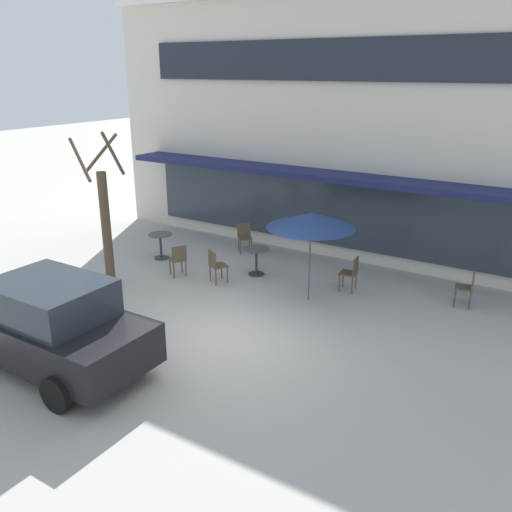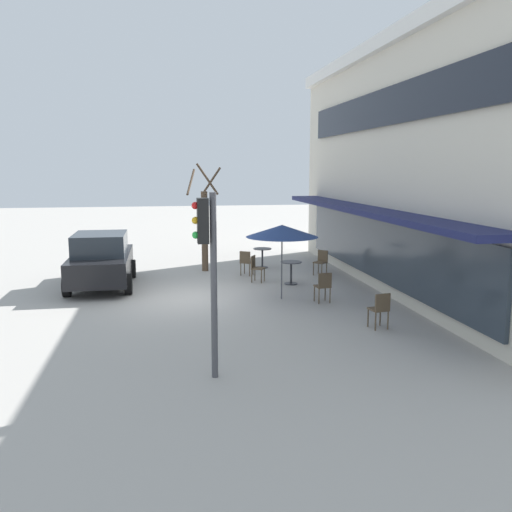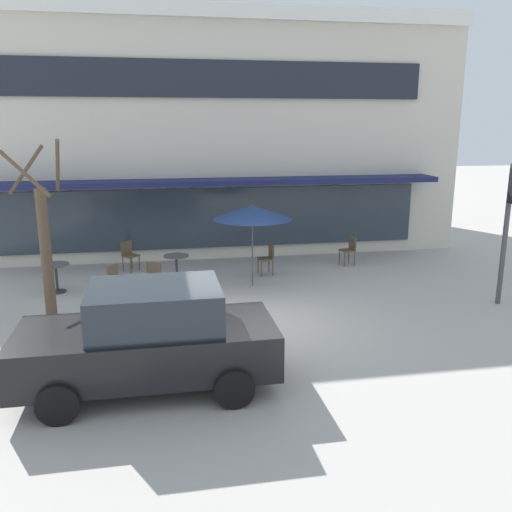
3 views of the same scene
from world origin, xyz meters
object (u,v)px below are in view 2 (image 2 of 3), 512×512
(cafe_table_streetside, at_px, (262,255))
(cafe_chair_2, at_px, (380,308))
(patio_umbrella_green_folded, at_px, (282,231))
(street_tree, at_px, (204,225))
(cafe_chair_0, at_px, (246,261))
(cafe_chair_3, at_px, (256,267))
(cafe_table_near_wall, at_px, (291,269))
(traffic_light_pole, at_px, (208,255))
(cafe_chair_1, at_px, (321,261))
(cafe_chair_4, at_px, (323,285))
(parked_sedan, at_px, (101,260))

(cafe_table_streetside, bearing_deg, cafe_chair_2, 8.71)
(patio_umbrella_green_folded, height_order, street_tree, street_tree)
(cafe_chair_0, relative_size, cafe_chair_3, 1.00)
(cafe_table_near_wall, distance_m, street_tree, 4.08)
(patio_umbrella_green_folded, relative_size, street_tree, 0.55)
(cafe_table_streetside, distance_m, traffic_light_pole, 11.34)
(cafe_chair_1, height_order, traffic_light_pole, traffic_light_pole)
(cafe_chair_2, distance_m, traffic_light_pole, 5.19)
(cafe_table_near_wall, height_order, patio_umbrella_green_folded, patio_umbrella_green_folded)
(cafe_chair_4, bearing_deg, cafe_chair_1, 164.23)
(cafe_table_streetside, distance_m, cafe_chair_4, 5.80)
(cafe_table_near_wall, xyz_separation_m, cafe_chair_4, (2.64, 0.32, 0.01))
(cafe_chair_1, xyz_separation_m, traffic_light_pole, (9.03, -4.82, 1.77))
(cafe_chair_0, distance_m, cafe_chair_4, 4.62)
(parked_sedan, bearing_deg, cafe_chair_0, 102.02)
(cafe_chair_0, bearing_deg, cafe_chair_3, 8.05)
(cafe_table_near_wall, height_order, cafe_chair_2, cafe_chair_2)
(parked_sedan, bearing_deg, cafe_table_near_wall, 83.85)
(patio_umbrella_green_folded, distance_m, cafe_chair_1, 4.28)
(cafe_table_near_wall, distance_m, cafe_chair_1, 1.97)
(patio_umbrella_green_folded, relative_size, cafe_chair_1, 2.47)
(traffic_light_pole, bearing_deg, patio_umbrella_green_folded, 155.28)
(cafe_table_near_wall, bearing_deg, cafe_table_streetside, -172.82)
(cafe_table_streetside, distance_m, cafe_chair_2, 8.56)
(cafe_chair_1, xyz_separation_m, parked_sedan, (0.69, -7.59, 0.35))
(cafe_chair_1, distance_m, cafe_chair_2, 6.71)
(cafe_chair_0, distance_m, parked_sedan, 5.03)
(cafe_chair_2, height_order, cafe_chair_3, same)
(cafe_table_near_wall, bearing_deg, traffic_light_pole, -23.73)
(cafe_chair_0, relative_size, traffic_light_pole, 0.26)
(patio_umbrella_green_folded, bearing_deg, cafe_table_near_wall, 159.14)
(cafe_chair_1, bearing_deg, parked_sedan, -84.84)
(cafe_table_streetside, height_order, cafe_chair_2, cafe_chair_2)
(cafe_table_streetside, xyz_separation_m, street_tree, (0.25, -2.24, 1.21))
(cafe_chair_2, distance_m, street_tree, 9.02)
(patio_umbrella_green_folded, bearing_deg, cafe_chair_1, 146.63)
(cafe_chair_3, height_order, street_tree, street_tree)
(patio_umbrella_green_folded, height_order, cafe_chair_3, patio_umbrella_green_folded)
(cafe_chair_2, relative_size, parked_sedan, 0.21)
(cafe_chair_3, bearing_deg, cafe_chair_4, 23.60)
(cafe_chair_0, relative_size, street_tree, 0.22)
(cafe_table_streetside, relative_size, parked_sedan, 0.18)
(cafe_table_streetside, bearing_deg, patio_umbrella_green_folded, -4.13)
(street_tree, relative_size, traffic_light_pole, 1.18)
(patio_umbrella_green_folded, xyz_separation_m, parked_sedan, (-2.66, -5.39, -1.14))
(cafe_chair_3, height_order, traffic_light_pole, traffic_light_pole)
(cafe_table_near_wall, relative_size, cafe_chair_0, 0.85)
(cafe_table_near_wall, bearing_deg, cafe_chair_0, -143.86)
(parked_sedan, relative_size, traffic_light_pole, 1.24)
(traffic_light_pole, bearing_deg, cafe_table_near_wall, 156.27)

